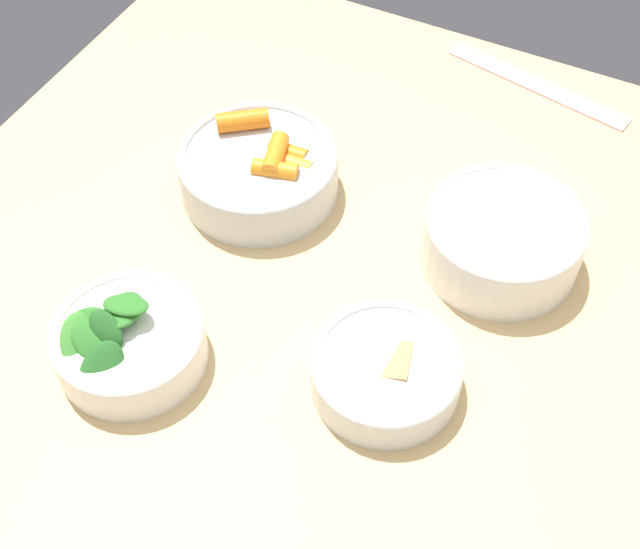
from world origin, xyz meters
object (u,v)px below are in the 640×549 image
bowl_carrots (259,169)px  bowl_beans_hotdog (502,240)px  bowl_cookies (386,371)px  bowl_greens (126,341)px  ruler (537,85)px

bowl_carrots → bowl_beans_hotdog: (0.28, 0.02, -0.00)m
bowl_beans_hotdog → bowl_cookies: (-0.05, -0.20, -0.01)m
bowl_greens → bowl_beans_hotdog: 0.41m
bowl_greens → ruler: (0.23, 0.59, -0.03)m
ruler → bowl_greens: bearing=-111.7°
bowl_greens → ruler: size_ratio=0.60×
bowl_carrots → ruler: bowl_carrots is taller
bowl_beans_hotdog → bowl_carrots: bearing=-175.5°
bowl_beans_hotdog → bowl_cookies: bearing=-102.8°
bowl_greens → bowl_cookies: bearing=19.6°
bowl_greens → ruler: bowl_greens is taller
bowl_carrots → bowl_cookies: 0.30m
bowl_carrots → bowl_greens: bearing=-90.5°
bowl_carrots → ruler: size_ratio=0.72×
bowl_beans_hotdog → bowl_cookies: 0.21m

